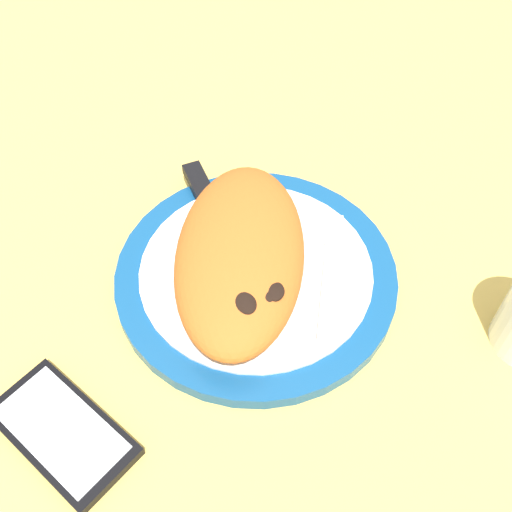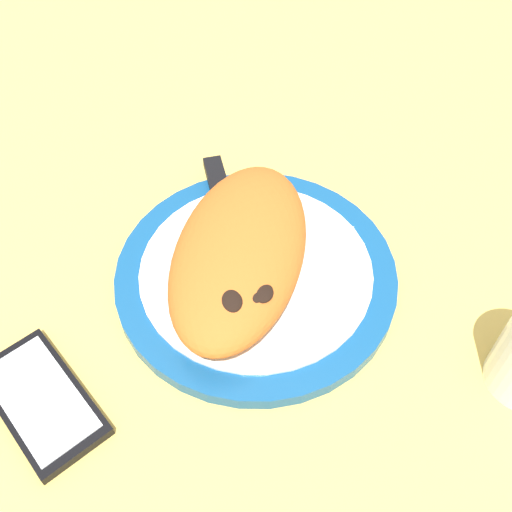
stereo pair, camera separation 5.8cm
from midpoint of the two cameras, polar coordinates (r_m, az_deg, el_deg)
name	(u,v)px [view 1 (the left image)]	position (r cm, az deg, el deg)	size (l,w,h in cm)	color
ground_plane	(256,288)	(61.83, -2.66, -3.24)	(150.00, 150.00, 3.00)	#DBB756
plate	(256,275)	(59.92, -2.75, -1.93)	(27.75, 27.75, 1.82)	navy
calzone	(240,254)	(56.75, -4.41, -0.03)	(23.84, 13.85, 5.61)	#C16023
fork	(329,260)	(59.63, 4.14, -0.59)	(15.13, 2.22, 0.40)	silver
knife	(215,215)	(63.38, -6.53, 3.69)	(20.44, 13.04, 1.20)	silver
smartphone	(62,432)	(55.50, -20.74, -15.43)	(12.36, 14.31, 1.16)	black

